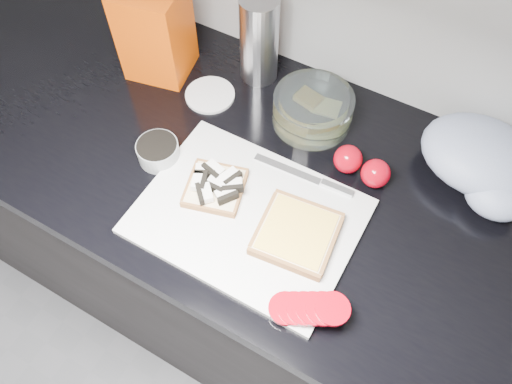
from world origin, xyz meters
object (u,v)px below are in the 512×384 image
(cutting_board, at_px, (248,216))
(steel_canister, at_px, (259,40))
(glass_bowl, at_px, (313,109))
(bread_bag, at_px, (155,31))

(cutting_board, distance_m, steel_canister, 0.39)
(cutting_board, height_order, glass_bowl, glass_bowl)
(glass_bowl, bearing_deg, bread_bag, -176.04)
(steel_canister, bearing_deg, bread_bag, -156.10)
(cutting_board, relative_size, glass_bowl, 2.40)
(glass_bowl, height_order, bread_bag, bread_bag)
(cutting_board, height_order, bread_bag, bread_bag)
(glass_bowl, height_order, steel_canister, steel_canister)
(bread_bag, bearing_deg, cutting_board, -45.63)
(glass_bowl, bearing_deg, cutting_board, -89.36)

